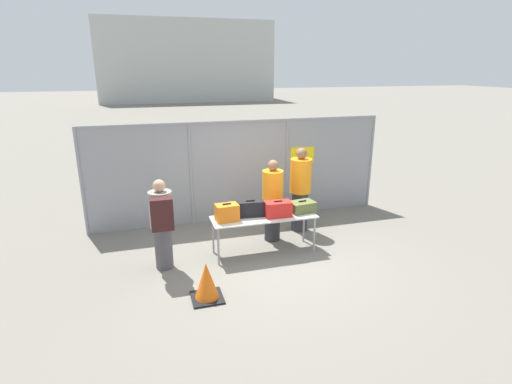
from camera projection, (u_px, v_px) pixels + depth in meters
ground_plane at (268, 255)px, 7.66m from camera, size 120.00×120.00×0.00m
fence_section at (241, 169)px, 9.19m from camera, size 6.89×0.07×2.32m
inspection_table at (264, 219)px, 7.59m from camera, size 2.00×0.64×0.74m
suitcase_orange at (227, 213)px, 7.32m from camera, size 0.43×0.30×0.34m
suitcase_black at (250, 209)px, 7.55m from camera, size 0.52×0.24×0.32m
suitcase_red at (278, 209)px, 7.54m from camera, size 0.50×0.28×0.31m
suitcase_olive at (302, 207)px, 7.80m from camera, size 0.52×0.39×0.23m
traveler_hooded at (162, 222)px, 6.89m from camera, size 0.41×0.63×1.64m
security_worker_near at (273, 200)px, 8.12m from camera, size 0.42×0.42×1.70m
security_worker_far at (300, 189)px, 8.59m from camera, size 0.46×0.46×1.84m
utility_trailer at (239, 174)px, 12.00m from camera, size 4.34×2.32×0.67m
distant_hangar at (184, 62)px, 42.97m from camera, size 17.46×9.00×7.96m
traffic_cone at (207, 282)px, 6.15m from camera, size 0.49×0.49×0.61m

